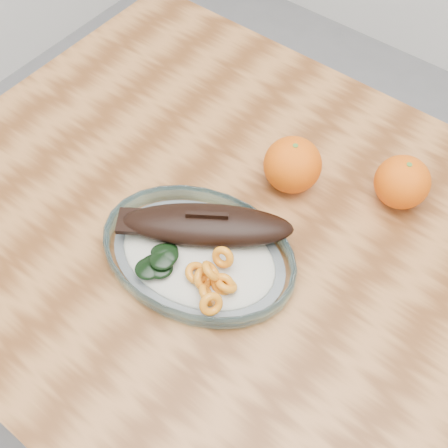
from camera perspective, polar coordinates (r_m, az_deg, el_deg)
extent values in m
plane|color=slate|center=(1.51, 3.58, -18.53)|extent=(3.00, 3.00, 0.00)
cube|color=brown|center=(0.83, 6.18, -4.57)|extent=(1.20, 0.80, 0.04)
cylinder|color=brown|center=(1.50, -5.02, 8.29)|extent=(0.06, 0.06, 0.71)
ellipsoid|color=white|center=(0.81, -2.60, -3.33)|extent=(0.59, 0.47, 0.01)
torus|color=#7FB6C4|center=(0.80, -2.63, -2.96)|extent=(0.61, 0.61, 0.03)
ellipsoid|color=white|center=(0.79, -2.65, -2.66)|extent=(0.52, 0.41, 0.02)
ellipsoid|color=black|center=(0.79, -1.73, 0.54)|extent=(0.25, 0.20, 0.04)
ellipsoid|color=black|center=(0.80, -1.72, 0.23)|extent=(0.21, 0.17, 0.02)
cube|color=black|center=(0.81, -9.32, 0.92)|extent=(0.06, 0.06, 0.01)
cube|color=black|center=(0.78, -1.77, 1.34)|extent=(0.05, 0.04, 0.02)
torus|color=orange|center=(0.74, -1.80, -6.69)|extent=(0.04, 0.04, 0.04)
torus|color=orange|center=(0.76, -2.88, -4.40)|extent=(0.05, 0.05, 0.03)
torus|color=orange|center=(0.75, -2.17, -5.02)|extent=(0.03, 0.04, 0.04)
torus|color=orange|center=(0.75, 0.22, -5.60)|extent=(0.05, 0.04, 0.04)
torus|color=orange|center=(0.75, -0.14, -5.55)|extent=(0.04, 0.03, 0.04)
torus|color=orange|center=(0.74, -1.37, -4.20)|extent=(0.04, 0.04, 0.04)
torus|color=orange|center=(0.75, -0.12, -2.78)|extent=(0.04, 0.03, 0.04)
torus|color=orange|center=(0.72, -1.35, -7.57)|extent=(0.04, 0.04, 0.04)
ellipsoid|color=black|center=(0.77, -7.86, -3.92)|extent=(0.05, 0.05, 0.01)
ellipsoid|color=black|center=(0.77, -7.39, -3.59)|extent=(0.05, 0.05, 0.01)
ellipsoid|color=black|center=(0.78, -5.92, -2.35)|extent=(0.04, 0.04, 0.01)
ellipsoid|color=black|center=(0.77, -6.60, -3.96)|extent=(0.05, 0.05, 0.01)
ellipsoid|color=black|center=(0.77, -7.20, -3.48)|extent=(0.04, 0.04, 0.01)
ellipsoid|color=black|center=(0.77, -6.06, -2.55)|extent=(0.05, 0.05, 0.01)
ellipsoid|color=black|center=(0.77, -6.36, -2.92)|extent=(0.05, 0.05, 0.01)
ellipsoid|color=black|center=(0.77, -6.28, -2.24)|extent=(0.05, 0.04, 0.01)
sphere|color=#F45004|center=(0.87, 6.97, 5.99)|extent=(0.09, 0.09, 0.09)
sphere|color=#F45004|center=(0.88, 17.64, 4.08)|extent=(0.08, 0.08, 0.08)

